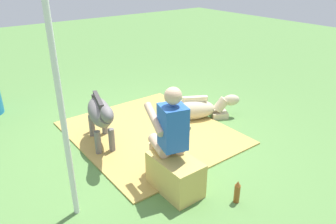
# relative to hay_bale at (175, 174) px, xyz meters

# --- Properties ---
(ground_plane) EXTENTS (24.00, 24.00, 0.00)m
(ground_plane) POSITION_rel_hay_bale_xyz_m (1.21, -0.41, -0.22)
(ground_plane) COLOR #568442
(hay_patch) EXTENTS (2.63, 2.29, 0.02)m
(hay_patch) POSITION_rel_hay_bale_xyz_m (1.38, -0.59, -0.21)
(hay_patch) COLOR tan
(hay_patch) RESTS_ON ground
(hay_bale) EXTENTS (0.68, 0.40, 0.44)m
(hay_bale) POSITION_rel_hay_bale_xyz_m (0.00, 0.00, 0.00)
(hay_bale) COLOR tan
(hay_bale) RESTS_ON ground
(person_seated) EXTENTS (0.71, 0.53, 1.32)m
(person_seated) POSITION_rel_hay_bale_xyz_m (0.16, -0.03, 0.50)
(person_seated) COLOR #D8AD8C
(person_seated) RESTS_ON ground
(pony_standing) EXTENTS (1.31, 0.59, 0.90)m
(pony_standing) POSITION_rel_hay_bale_xyz_m (1.46, 0.23, 0.32)
(pony_standing) COLOR slate
(pony_standing) RESTS_ON ground
(pony_lying) EXTENTS (0.91, 1.29, 0.42)m
(pony_lying) POSITION_rel_hay_bale_xyz_m (1.35, -1.54, -0.03)
(pony_lying) COLOR beige
(pony_lying) RESTS_ON ground
(soda_bottle) EXTENTS (0.07, 0.07, 0.29)m
(soda_bottle) POSITION_rel_hay_bale_xyz_m (-0.61, -0.43, -0.08)
(soda_bottle) COLOR brown
(soda_bottle) RESTS_ON ground
(tent_pole_left) EXTENTS (0.06, 0.06, 2.46)m
(tent_pole_left) POSITION_rel_hay_bale_xyz_m (0.35, 1.12, 1.01)
(tent_pole_left) COLOR silver
(tent_pole_left) RESTS_ON ground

